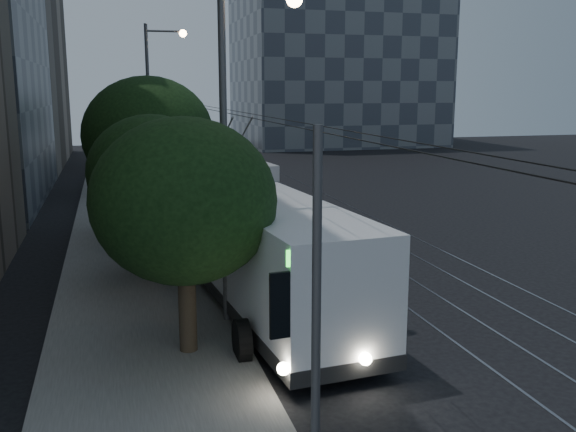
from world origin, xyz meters
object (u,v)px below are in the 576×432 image
Objects in this scene: trolleybus at (256,244)px; car_white_b at (179,186)px; car_white_a at (206,193)px; streetlamp_far at (156,95)px; car_white_d at (167,168)px; streetlamp_near at (238,122)px; pickup_silver at (218,221)px; car_white_c at (178,178)px.

car_white_b is at bearing 85.75° from trolleybus.
streetlamp_far reaches higher than car_white_a.
car_white_b reaches higher than car_white_a.
car_white_d is 32.65m from streetlamp_near.
pickup_silver is at bearing -82.31° from streetlamp_far.
streetlamp_far is (-1.40, 20.71, 4.30)m from trolleybus.
streetlamp_near is at bearing -90.04° from car_white_b.
car_white_a reaches higher than car_white_d.
car_white_b reaches higher than car_white_d.
car_white_b is 1.45× the size of car_white_c.
car_white_a is 0.43× the size of streetlamp_near.
trolleybus is 1.31× the size of streetlamp_far.
pickup_silver reaches higher than car_white_c.
car_white_a is 0.39× the size of streetlamp_far.
car_white_b is 11.10m from car_white_d.
pickup_silver is at bearing -64.83° from car_white_d.
car_white_a is at bearing 84.69° from streetlamp_near.
car_white_c is at bearing 82.17° from pickup_silver.
pickup_silver is at bearing -85.80° from car_white_b.
streetlamp_near reaches higher than pickup_silver.
pickup_silver is at bearing -102.85° from car_white_c.
car_white_a is at bearing -57.25° from car_white_b.
trolleybus is 17.46m from car_white_a.
streetlamp_near is 0.91× the size of streetlamp_far.
car_white_d is (-0.09, 30.58, -1.22)m from trolleybus.
streetlamp_far is at bearing -73.24° from car_white_d.
car_white_c is (-0.84, 7.09, -0.06)m from car_white_a.
trolleybus reaches higher than car_white_d.
streetlamp_near is (-0.72, -32.26, 5.01)m from car_white_d.
car_white_c is at bearing 86.26° from car_white_b.
car_white_c is at bearing 67.98° from streetlamp_far.
trolleybus is 2.26× the size of pickup_silver.
trolleybus is 30.60m from car_white_d.
pickup_silver is 1.64× the size of car_white_d.
car_white_b reaches higher than car_white_c.
car_white_b is (-1.28, 2.09, 0.11)m from car_white_a.
streetlamp_near is (-0.81, -1.68, 3.79)m from trolleybus.
streetlamp_near is 22.40m from streetlamp_far.
trolleybus is at bearing -99.75° from pickup_silver.
streetlamp_far is (-0.59, 22.39, 0.51)m from streetlamp_near.
car_white_c reaches higher than car_white_d.
car_white_b is at bearing -48.57° from streetlamp_far.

